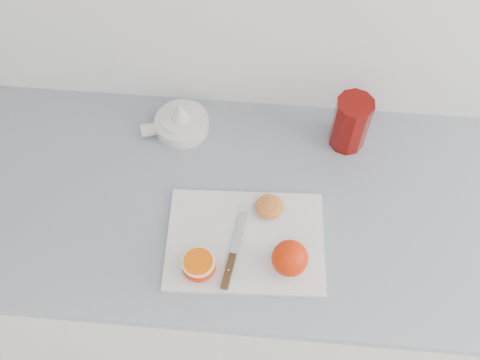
# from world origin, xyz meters

# --- Properties ---
(counter) EXTENTS (2.51, 0.64, 0.89)m
(counter) POSITION_xyz_m (-0.15, 1.70, 0.45)
(counter) COLOR silver
(counter) RESTS_ON ground
(cutting_board) EXTENTS (0.37, 0.27, 0.01)m
(cutting_board) POSITION_xyz_m (-0.19, 1.59, 0.90)
(cutting_board) COLOR silver
(cutting_board) RESTS_ON counter
(whole_orange) EXTENTS (0.08, 0.08, 0.08)m
(whole_orange) POSITION_xyz_m (-0.09, 1.53, 0.94)
(whole_orange) COLOR #F52B00
(whole_orange) RESTS_ON cutting_board
(half_orange) EXTENTS (0.07, 0.07, 0.05)m
(half_orange) POSITION_xyz_m (-0.29, 1.50, 0.93)
(half_orange) COLOR #F52B00
(half_orange) RESTS_ON cutting_board
(squeezed_shell) EXTENTS (0.07, 0.07, 0.03)m
(squeezed_shell) POSITION_xyz_m (-0.14, 1.67, 0.92)
(squeezed_shell) COLOR #C7662B
(squeezed_shell) RESTS_ON cutting_board
(paring_knife) EXTENTS (0.04, 0.19, 0.01)m
(paring_knife) POSITION_xyz_m (-0.22, 1.52, 0.91)
(paring_knife) COLOR #442F1A
(paring_knife) RESTS_ON cutting_board
(citrus_juicer) EXTENTS (0.17, 0.14, 0.09)m
(citrus_juicer) POSITION_xyz_m (-0.38, 1.90, 0.92)
(citrus_juicer) COLOR white
(citrus_juicer) RESTS_ON counter
(red_tumbler) EXTENTS (0.09, 0.09, 0.15)m
(red_tumbler) POSITION_xyz_m (0.04, 1.89, 0.96)
(red_tumbler) COLOR #6F0805
(red_tumbler) RESTS_ON counter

